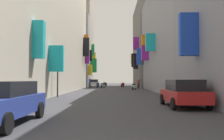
{
  "coord_description": "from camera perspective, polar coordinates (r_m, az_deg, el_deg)",
  "views": [
    {
      "loc": [
        0.16,
        -2.61,
        1.46
      ],
      "look_at": [
        -0.13,
        33.11,
        2.87
      ],
      "focal_mm": 39.46,
      "sensor_mm": 36.0,
      "label": 1
    }
  ],
  "objects": [
    {
      "name": "building_left_mid_c",
      "position": [
        50.57,
        -8.83,
        4.44
      ],
      "size": [
        6.8,
        3.52,
        14.69
      ],
      "color": "gray",
      "rests_on": "ground"
    },
    {
      "name": "ground_plane",
      "position": [
        32.64,
        0.18,
        -4.82
      ],
      "size": [
        140.0,
        140.0,
        0.0
      ],
      "primitive_type": "plane",
      "color": "#38383D"
    },
    {
      "name": "building_left_far",
      "position": [
        58.27,
        -7.64,
        6.85
      ],
      "size": [
        7.39,
        11.28,
        21.37
      ],
      "color": "#9E9384",
      "rests_on": "ground"
    },
    {
      "name": "traffic_light_near_corner",
      "position": [
        21.22,
        -12.47,
        1.65
      ],
      "size": [
        0.26,
        0.34,
        4.23
      ],
      "color": "#2D2D2D",
      "rests_on": "ground"
    },
    {
      "name": "scooter_silver",
      "position": [
        42.81,
        -2.18,
        -3.59
      ],
      "size": [
        0.74,
        1.94,
        1.13
      ],
      "color": "#ADADB2",
      "rests_on": "ground"
    },
    {
      "name": "building_left_mid_a",
      "position": [
        43.88,
        -10.31,
        7.03
      ],
      "size": [
        7.01,
        4.81,
        17.05
      ],
      "color": "#BCB29E",
      "rests_on": "ground"
    },
    {
      "name": "pedestrian_crossing",
      "position": [
        41.2,
        6.16,
        -3.12
      ],
      "size": [
        0.54,
        0.54,
        1.67
      ],
      "color": "#262626",
      "rests_on": "ground"
    },
    {
      "name": "parked_car_blue",
      "position": [
        8.88,
        -24.51,
        -6.64
      ],
      "size": [
        1.95,
        4.42,
        1.4
      ],
      "color": "navy",
      "rests_on": "ground"
    },
    {
      "name": "building_right_mid_c",
      "position": [
        54.94,
        8.69,
        5.54
      ],
      "size": [
        7.16,
        17.45,
        17.81
      ],
      "color": "slate",
      "rests_on": "ground"
    },
    {
      "name": "scooter_white",
      "position": [
        35.99,
        5.13,
        -3.84
      ],
      "size": [
        0.79,
        1.75,
        1.13
      ],
      "color": "silver",
      "rests_on": "ground"
    },
    {
      "name": "building_right_mid_a",
      "position": [
        32.45,
        14.54,
        7.25
      ],
      "size": [
        7.12,
        22.34,
        13.57
      ],
      "color": "gray",
      "rests_on": "ground"
    },
    {
      "name": "traffic_light_far_corner",
      "position": [
        38.12,
        7.15,
        0.18
      ],
      "size": [
        0.26,
        0.34,
        4.53
      ],
      "color": "#2D2D2D",
      "rests_on": "ground"
    },
    {
      "name": "scooter_blue",
      "position": [
        44.9,
        -3.35,
        -3.53
      ],
      "size": [
        0.64,
        1.91,
        1.13
      ],
      "color": "#2D4CAD",
      "rests_on": "ground"
    },
    {
      "name": "scooter_black",
      "position": [
        54.41,
        -1.65,
        -3.31
      ],
      "size": [
        0.83,
        1.81,
        1.13
      ],
      "color": "black",
      "rests_on": "ground"
    },
    {
      "name": "building_left_near",
      "position": [
        23.65,
        -20.24,
        12.59
      ],
      "size": [
        7.15,
        37.53,
        14.93
      ],
      "color": "#BCB29E",
      "rests_on": "ground"
    },
    {
      "name": "pedestrian_near_left",
      "position": [
        42.55,
        -5.2,
        -3.0
      ],
      "size": [
        0.42,
        0.42,
        1.79
      ],
      "color": "#3C3C3C",
      "rests_on": "ground"
    },
    {
      "name": "parked_car_white",
      "position": [
        52.0,
        -4.12,
        -3.0
      ],
      "size": [
        1.94,
        4.15,
        1.51
      ],
      "color": "white",
      "rests_on": "ground"
    },
    {
      "name": "parked_car_red",
      "position": [
        13.64,
        16.24,
        -5.09
      ],
      "size": [
        1.87,
        4.18,
        1.46
      ],
      "color": "#B21E1E",
      "rests_on": "ground"
    },
    {
      "name": "scooter_red",
      "position": [
        49.02,
        2.49,
        -3.42
      ],
      "size": [
        0.76,
        1.82,
        1.13
      ],
      "color": "red",
      "rests_on": "ground"
    }
  ]
}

